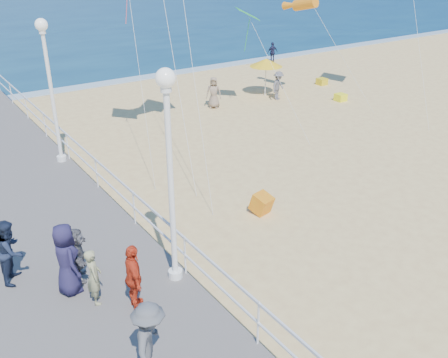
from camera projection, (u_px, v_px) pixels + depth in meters
ground at (326, 229)px, 15.53m from camera, size 160.00×160.00×0.00m
surf_line at (89, 86)px, 30.81m from camera, size 160.00×1.20×0.04m
boardwalk at (95, 315)px, 11.63m from camera, size 5.00×44.00×0.40m
railing at (185, 245)px, 12.43m from camera, size 0.05×42.00×0.55m
lamp_post_mid at (170, 159)px, 11.23m from camera, size 0.44×0.44×5.32m
lamp_post_far at (49, 78)px, 17.95m from camera, size 0.44×0.44×5.32m
spectator_2 at (150, 342)px, 9.37m from camera, size 1.17×1.30×1.75m
spectator_3 at (134, 278)px, 11.23m from camera, size 0.57×1.03×1.67m
spectator_4 at (66, 259)px, 11.75m from camera, size 0.65×0.94×1.84m
spectator_5 at (77, 254)px, 12.28m from camera, size 0.83×1.40×1.43m
spectator_6 at (94, 276)px, 11.49m from camera, size 0.45×0.58×1.42m
spectator_7 at (11, 251)px, 12.22m from camera, size 0.95×1.02×1.67m
beach_walker_a at (278, 86)px, 27.91m from camera, size 1.18×0.93×1.60m
beach_walker_b at (272, 52)px, 36.68m from camera, size 0.89×0.45×1.45m
beach_walker_c at (214, 93)px, 26.50m from camera, size 0.96×0.92×1.65m
box_kite at (262, 205)px, 16.28m from camera, size 0.70×0.82×0.74m
beach_umbrella at (266, 62)px, 28.17m from camera, size 1.90×1.90×2.14m
beach_chair_left at (341, 97)px, 27.93m from camera, size 0.55×0.55×0.40m
beach_chair_right at (322, 82)px, 31.08m from camera, size 0.55×0.55×0.40m
kite_windsock at (305, 4)px, 26.34m from camera, size 0.96×2.39×1.02m
kite_diamond_green at (247, 14)px, 24.29m from camera, size 1.48×1.53×0.53m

